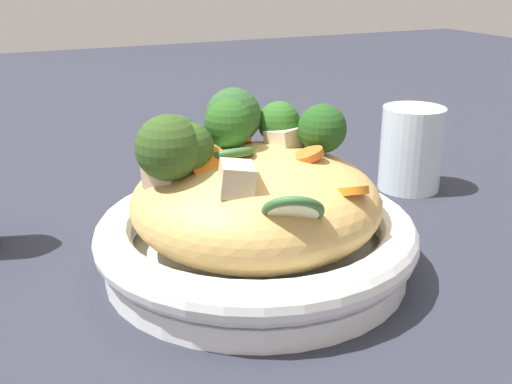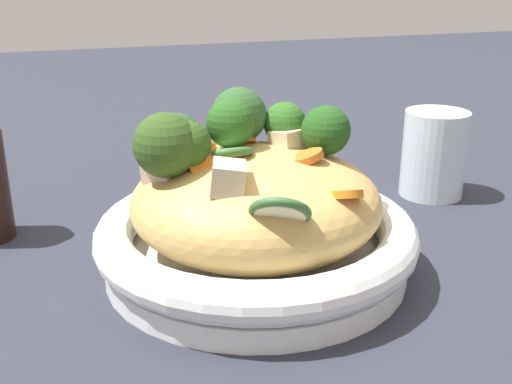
# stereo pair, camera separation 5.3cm
# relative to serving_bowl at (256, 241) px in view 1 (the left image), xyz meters

# --- Properties ---
(ground_plane) EXTENTS (3.00, 3.00, 0.00)m
(ground_plane) POSITION_rel_serving_bowl_xyz_m (0.00, 0.00, -0.03)
(ground_plane) COLOR #292B37
(serving_bowl) EXTENTS (0.27, 0.27, 0.05)m
(serving_bowl) POSITION_rel_serving_bowl_xyz_m (0.00, 0.00, 0.00)
(serving_bowl) COLOR white
(serving_bowl) RESTS_ON ground_plane
(noodle_heap) EXTENTS (0.21, 0.21, 0.09)m
(noodle_heap) POSITION_rel_serving_bowl_xyz_m (0.00, -0.00, 0.04)
(noodle_heap) COLOR tan
(noodle_heap) RESTS_ON serving_bowl
(broccoli_florets) EXTENTS (0.11, 0.19, 0.07)m
(broccoli_florets) POSITION_rel_serving_bowl_xyz_m (0.02, 0.02, 0.09)
(broccoli_florets) COLOR #93AD75
(broccoli_florets) RESTS_ON serving_bowl
(carrot_coins) EXTENTS (0.16, 0.13, 0.04)m
(carrot_coins) POSITION_rel_serving_bowl_xyz_m (-0.00, 0.01, 0.07)
(carrot_coins) COLOR orange
(carrot_coins) RESTS_ON serving_bowl
(zucchini_slices) EXTENTS (0.17, 0.13, 0.05)m
(zucchini_slices) POSITION_rel_serving_bowl_xyz_m (-0.03, -0.00, 0.07)
(zucchini_slices) COLOR beige
(zucchini_slices) RESTS_ON serving_bowl
(chicken_chunks) EXTENTS (0.10, 0.15, 0.03)m
(chicken_chunks) POSITION_rel_serving_bowl_xyz_m (-0.01, 0.03, 0.08)
(chicken_chunks) COLOR beige
(chicken_chunks) RESTS_ON serving_bowl
(drinking_glass) EXTENTS (0.07, 0.07, 0.10)m
(drinking_glass) POSITION_rel_serving_bowl_xyz_m (0.11, -0.25, 0.02)
(drinking_glass) COLOR silver
(drinking_glass) RESTS_ON ground_plane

